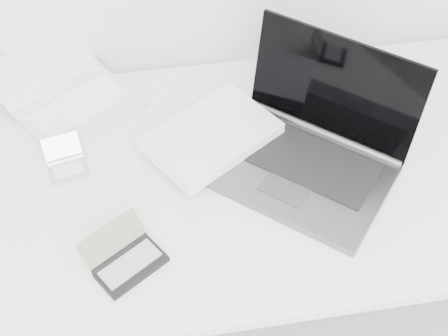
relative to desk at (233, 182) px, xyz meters
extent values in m
cube|color=white|center=(0.00, 0.00, 0.03)|extent=(1.60, 0.80, 0.03)
cylinder|color=silver|center=(0.75, 0.35, -0.33)|extent=(0.04, 0.04, 0.70)
cube|color=#5B5E60|center=(0.15, -0.04, 0.06)|extent=(0.50, 0.49, 0.02)
cube|color=black|center=(0.17, -0.01, 0.07)|extent=(0.36, 0.34, 0.00)
cube|color=black|center=(0.26, 0.09, 0.20)|extent=(0.35, 0.31, 0.26)
cylinder|color=#5B5E60|center=(0.24, 0.07, 0.07)|extent=(0.33, 0.29, 0.02)
cube|color=#3D4043|center=(0.10, -0.09, 0.07)|extent=(0.13, 0.13, 0.00)
cube|color=white|center=(-0.04, 0.09, 0.08)|extent=(0.37, 0.34, 0.03)
cube|color=white|center=(-0.04, 0.09, 0.10)|extent=(0.36, 0.33, 0.00)
cube|color=silver|center=(-0.35, 0.25, 0.06)|extent=(0.34, 0.32, 0.02)
cube|color=white|center=(-0.36, 0.27, 0.07)|extent=(0.27, 0.24, 0.00)
cube|color=white|center=(-0.46, 0.40, 0.09)|extent=(0.33, 0.31, 0.05)
cylinder|color=silver|center=(-0.41, 0.33, 0.07)|extent=(0.24, 0.18, 0.02)
cube|color=silver|center=(-0.39, 0.06, 0.05)|extent=(0.10, 0.08, 0.01)
cube|color=silver|center=(-0.39, 0.06, 0.06)|extent=(0.08, 0.05, 0.00)
cube|color=#98A598|center=(-0.40, 0.11, 0.09)|extent=(0.09, 0.05, 0.06)
cylinder|color=silver|center=(-0.40, 0.09, 0.06)|extent=(0.09, 0.03, 0.01)
cube|color=black|center=(-0.26, -0.24, 0.05)|extent=(0.16, 0.14, 0.01)
cube|color=gray|center=(-0.26, -0.23, 0.06)|extent=(0.14, 0.12, 0.00)
cube|color=slate|center=(-0.29, -0.18, 0.09)|extent=(0.15, 0.12, 0.06)
cylinder|color=black|center=(-0.28, -0.20, 0.06)|extent=(0.13, 0.09, 0.02)
camera|label=1|loc=(-0.18, -0.96, 1.19)|focal=50.00mm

